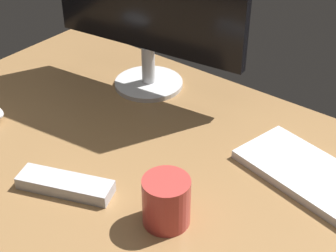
{
  "coord_description": "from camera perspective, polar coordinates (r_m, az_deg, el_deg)",
  "views": [
    {
      "loc": [
        44.97,
        -58.46,
        66.4
      ],
      "look_at": [
        -7.78,
        8.94,
        8.0
      ],
      "focal_mm": 54.56,
      "sensor_mm": 36.0,
      "label": 1
    }
  ],
  "objects": [
    {
      "name": "desk",
      "position": [
        0.99,
        0.36,
        -7.26
      ],
      "size": [
        140.0,
        84.0,
        2.0
      ],
      "primitive_type": "cube",
      "color": "olive",
      "rests_on": "ground"
    },
    {
      "name": "keyboard",
      "position": [
        1.02,
        16.8,
        -6.0
      ],
      "size": [
        36.41,
        21.57,
        1.8
      ],
      "primitive_type": "cube",
      "rotation": [
        0.0,
        0.0,
        -0.23
      ],
      "color": "silver",
      "rests_on": "desk"
    },
    {
      "name": "tv_remote",
      "position": [
        0.98,
        -11.4,
        -6.45
      ],
      "size": [
        18.98,
        11.45,
        2.5
      ],
      "primitive_type": "cube",
      "rotation": [
        0.0,
        0.0,
        0.37
      ],
      "color": "#B7B7BC",
      "rests_on": "desk"
    },
    {
      "name": "coffee_mug",
      "position": [
        0.88,
        -0.19,
        -8.41
      ],
      "size": [
        8.37,
        8.37,
        9.17
      ],
      "primitive_type": "cylinder",
      "color": "#B23833",
      "rests_on": "desk"
    }
  ]
}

